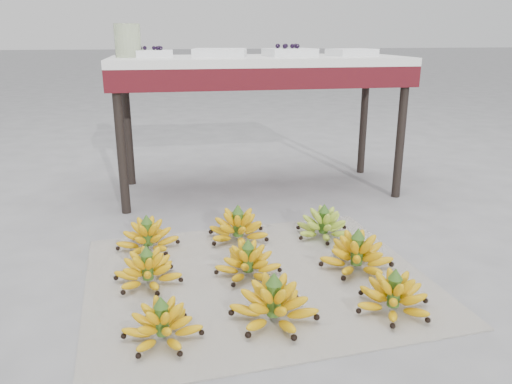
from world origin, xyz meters
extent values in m
plane|color=slate|center=(0.00, 0.00, 0.00)|extent=(60.00, 60.00, 0.00)
cube|color=white|center=(-0.09, -0.06, 0.00)|extent=(1.33, 1.15, 0.01)
ellipsoid|color=#E3AE04|center=(-0.44, -0.40, 0.04)|extent=(0.30, 0.30, 0.07)
ellipsoid|color=#E3AE04|center=(-0.44, -0.40, 0.07)|extent=(0.21, 0.21, 0.05)
ellipsoid|color=#E3AE04|center=(-0.44, -0.40, 0.10)|extent=(0.14, 0.14, 0.04)
cylinder|color=#335B1C|center=(-0.44, -0.40, 0.07)|extent=(0.04, 0.04, 0.10)
cone|color=#335B1C|center=(-0.44, -0.40, 0.13)|extent=(0.05, 0.05, 0.04)
ellipsoid|color=#E3AE04|center=(-0.09, -0.36, 0.05)|extent=(0.34, 0.34, 0.08)
ellipsoid|color=#E3AE04|center=(-0.09, -0.36, 0.08)|extent=(0.24, 0.24, 0.06)
ellipsoid|color=#E3AE04|center=(-0.09, -0.36, 0.12)|extent=(0.16, 0.16, 0.05)
cylinder|color=#335B1C|center=(-0.09, -0.36, 0.08)|extent=(0.05, 0.05, 0.11)
cone|color=#335B1C|center=(-0.09, -0.36, 0.16)|extent=(0.05, 0.05, 0.04)
ellipsoid|color=#E3AE04|center=(0.31, -0.37, 0.04)|extent=(0.26, 0.26, 0.07)
ellipsoid|color=#E3AE04|center=(0.31, -0.37, 0.08)|extent=(0.18, 0.18, 0.06)
ellipsoid|color=#E3AE04|center=(0.31, -0.37, 0.11)|extent=(0.12, 0.12, 0.05)
cylinder|color=#335B1C|center=(0.31, -0.37, 0.08)|extent=(0.04, 0.04, 0.10)
cone|color=#335B1C|center=(0.31, -0.37, 0.14)|extent=(0.05, 0.05, 0.04)
ellipsoid|color=#E3AE04|center=(-0.49, -0.03, 0.04)|extent=(0.31, 0.31, 0.07)
ellipsoid|color=#E3AE04|center=(-0.49, -0.03, 0.07)|extent=(0.22, 0.22, 0.06)
ellipsoid|color=#E3AE04|center=(-0.49, -0.03, 0.11)|extent=(0.14, 0.14, 0.05)
cylinder|color=#335B1C|center=(-0.49, -0.03, 0.07)|extent=(0.04, 0.04, 0.10)
cone|color=#335B1C|center=(-0.49, -0.03, 0.14)|extent=(0.05, 0.05, 0.04)
ellipsoid|color=#E3AE04|center=(-0.12, -0.04, 0.04)|extent=(0.30, 0.30, 0.07)
ellipsoid|color=#E3AE04|center=(-0.12, -0.04, 0.07)|extent=(0.21, 0.21, 0.05)
ellipsoid|color=#E3AE04|center=(-0.12, -0.04, 0.10)|extent=(0.14, 0.14, 0.05)
cylinder|color=#335B1C|center=(-0.12, -0.04, 0.07)|extent=(0.04, 0.04, 0.10)
cone|color=#335B1C|center=(-0.12, -0.04, 0.14)|extent=(0.05, 0.05, 0.04)
ellipsoid|color=#E3AE04|center=(0.31, -0.06, 0.05)|extent=(0.35, 0.35, 0.08)
ellipsoid|color=#E3AE04|center=(0.31, -0.06, 0.08)|extent=(0.25, 0.25, 0.06)
ellipsoid|color=#E3AE04|center=(0.31, -0.06, 0.12)|extent=(0.16, 0.16, 0.05)
cylinder|color=#335B1C|center=(0.31, -0.06, 0.08)|extent=(0.05, 0.05, 0.11)
cone|color=#335B1C|center=(0.31, -0.06, 0.16)|extent=(0.05, 0.05, 0.04)
ellipsoid|color=#E3AE04|center=(-0.50, 0.28, 0.04)|extent=(0.32, 0.32, 0.08)
ellipsoid|color=#E3AE04|center=(-0.50, 0.28, 0.08)|extent=(0.23, 0.23, 0.06)
ellipsoid|color=#E3AE04|center=(-0.50, 0.28, 0.11)|extent=(0.15, 0.15, 0.05)
cylinder|color=#335B1C|center=(-0.50, 0.28, 0.08)|extent=(0.04, 0.04, 0.10)
cone|color=#335B1C|center=(-0.50, 0.28, 0.14)|extent=(0.05, 0.05, 0.04)
ellipsoid|color=#E3AE04|center=(-0.10, 0.31, 0.05)|extent=(0.32, 0.32, 0.08)
ellipsoid|color=#E3AE04|center=(-0.10, 0.31, 0.08)|extent=(0.22, 0.22, 0.06)
ellipsoid|color=#E3AE04|center=(-0.10, 0.31, 0.11)|extent=(0.15, 0.15, 0.05)
cylinder|color=#335B1C|center=(-0.10, 0.31, 0.08)|extent=(0.04, 0.04, 0.11)
cone|color=#335B1C|center=(-0.10, 0.31, 0.15)|extent=(0.05, 0.05, 0.04)
ellipsoid|color=#92C035|center=(0.28, 0.28, 0.04)|extent=(0.27, 0.27, 0.08)
ellipsoid|color=#92C035|center=(0.28, 0.28, 0.08)|extent=(0.19, 0.19, 0.06)
ellipsoid|color=#92C035|center=(0.28, 0.28, 0.11)|extent=(0.12, 0.12, 0.05)
cylinder|color=#335B1C|center=(0.28, 0.28, 0.08)|extent=(0.04, 0.04, 0.10)
cone|color=#335B1C|center=(0.28, 0.28, 0.14)|extent=(0.05, 0.05, 0.04)
cylinder|color=black|center=(-0.62, 0.78, 0.36)|extent=(0.05, 0.05, 0.72)
cylinder|color=black|center=(0.87, 0.78, 0.36)|extent=(0.05, 0.05, 0.72)
cylinder|color=black|center=(-0.62, 1.31, 0.36)|extent=(0.05, 0.05, 0.72)
cylinder|color=black|center=(0.87, 1.31, 0.36)|extent=(0.05, 0.05, 0.72)
cube|color=#4E0E11|center=(0.12, 1.05, 0.67)|extent=(1.60, 0.64, 0.11)
cube|color=white|center=(0.12, 1.05, 0.74)|extent=(1.60, 0.64, 0.04)
cube|color=silver|center=(-0.45, 1.08, 0.78)|extent=(0.22, 0.16, 0.04)
sphere|color=black|center=(-0.42, 1.05, 0.81)|extent=(0.02, 0.02, 0.02)
sphere|color=black|center=(-0.51, 1.09, 0.81)|extent=(0.02, 0.02, 0.02)
sphere|color=black|center=(-0.48, 1.11, 0.81)|extent=(0.02, 0.02, 0.02)
sphere|color=black|center=(-0.41, 1.13, 0.81)|extent=(0.02, 0.02, 0.02)
sphere|color=black|center=(-0.44, 1.09, 0.81)|extent=(0.02, 0.02, 0.02)
sphere|color=black|center=(-0.48, 1.08, 0.81)|extent=(0.02, 0.02, 0.02)
sphere|color=black|center=(-0.41, 1.09, 0.81)|extent=(0.02, 0.02, 0.02)
sphere|color=black|center=(-0.40, 1.05, 0.81)|extent=(0.02, 0.02, 0.02)
cube|color=silver|center=(-0.09, 1.02, 0.79)|extent=(0.31, 0.25, 0.04)
cube|color=silver|center=(0.29, 1.02, 0.79)|extent=(0.29, 0.23, 0.04)
sphere|color=black|center=(0.31, 1.02, 0.82)|extent=(0.03, 0.03, 0.03)
sphere|color=black|center=(0.34, 1.07, 0.82)|extent=(0.03, 0.03, 0.03)
sphere|color=black|center=(0.28, 1.05, 0.82)|extent=(0.03, 0.03, 0.03)
sphere|color=black|center=(0.31, 1.01, 0.82)|extent=(0.03, 0.03, 0.03)
sphere|color=black|center=(0.25, 0.98, 0.82)|extent=(0.03, 0.03, 0.03)
sphere|color=black|center=(0.27, 1.03, 0.82)|extent=(0.03, 0.03, 0.03)
sphere|color=black|center=(0.27, 1.04, 0.82)|extent=(0.03, 0.03, 0.03)
sphere|color=black|center=(0.24, 1.06, 0.82)|extent=(0.03, 0.03, 0.03)
sphere|color=black|center=(0.23, 1.05, 0.82)|extent=(0.03, 0.03, 0.03)
sphere|color=black|center=(0.33, 0.99, 0.82)|extent=(0.03, 0.03, 0.03)
cube|color=silver|center=(0.65, 1.01, 0.79)|extent=(0.28, 0.23, 0.04)
cylinder|color=#DEEFBE|center=(-0.57, 1.06, 0.85)|extent=(0.14, 0.14, 0.17)
camera|label=1|loc=(-0.40, -1.73, 0.88)|focal=35.00mm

